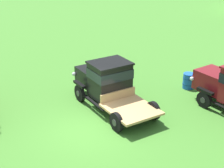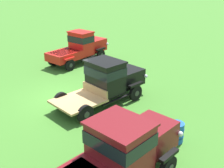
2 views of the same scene
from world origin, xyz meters
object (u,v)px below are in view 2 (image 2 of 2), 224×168
object	(u,v)px
vintage_truck_midrow_center	(116,156)
vintage_truck_foreground_near	(80,47)
vintage_truck_second_in_line	(109,80)
oil_drum_beside_row	(176,132)

from	to	relation	value
vintage_truck_midrow_center	vintage_truck_foreground_near	bearing A→B (deg)	-162.45
vintage_truck_foreground_near	vintage_truck_second_in_line	world-z (taller)	vintage_truck_foreground_near
vintage_truck_midrow_center	oil_drum_beside_row	xyz separation A→B (m)	(-2.75, 2.13, -0.70)
vintage_truck_midrow_center	oil_drum_beside_row	bearing A→B (deg)	142.25
vintage_truck_second_in_line	vintage_truck_midrow_center	bearing A→B (deg)	9.31
oil_drum_beside_row	vintage_truck_second_in_line	bearing A→B (deg)	-137.62
vintage_truck_midrow_center	oil_drum_beside_row	world-z (taller)	vintage_truck_midrow_center
vintage_truck_foreground_near	vintage_truck_second_in_line	bearing A→B (deg)	24.95
vintage_truck_second_in_line	vintage_truck_foreground_near	bearing A→B (deg)	-155.05
vintage_truck_foreground_near	oil_drum_beside_row	xyz separation A→B (m)	(9.76, 6.08, -0.68)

